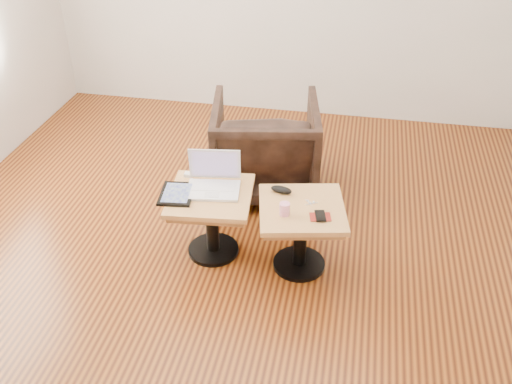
% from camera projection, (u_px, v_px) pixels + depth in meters
% --- Properties ---
extents(room_shell, '(4.52, 4.52, 2.71)m').
position_uv_depth(room_shell, '(229.00, 63.00, 3.21)').
color(room_shell, '#3D190B').
rests_on(room_shell, ground).
extents(side_table_left, '(0.58, 0.58, 0.48)m').
position_uv_depth(side_table_left, '(211.00, 209.00, 3.74)').
color(side_table_left, black).
rests_on(side_table_left, ground).
extents(side_table_right, '(0.62, 0.62, 0.48)m').
position_uv_depth(side_table_right, '(301.00, 222.00, 3.62)').
color(side_table_right, black).
rests_on(side_table_right, ground).
extents(laptop, '(0.37, 0.31, 0.24)m').
position_uv_depth(laptop, '(214.00, 182.00, 3.70)').
color(laptop, white).
rests_on(laptop, side_table_left).
extents(tablet, '(0.24, 0.29, 0.02)m').
position_uv_depth(tablet, '(177.00, 194.00, 3.65)').
color(tablet, black).
rests_on(tablet, side_table_left).
extents(charging_adapter, '(0.04, 0.04, 0.03)m').
position_uv_depth(charging_adapter, '(188.00, 174.00, 3.84)').
color(charging_adapter, white).
rests_on(charging_adapter, side_table_left).
extents(glasses_case, '(0.15, 0.09, 0.04)m').
position_uv_depth(glasses_case, '(281.00, 190.00, 3.67)').
color(glasses_case, black).
rests_on(glasses_case, side_table_right).
extents(striped_cup, '(0.08, 0.08, 0.08)m').
position_uv_depth(striped_cup, '(285.00, 209.00, 3.46)').
color(striped_cup, '#F33F8C').
rests_on(striped_cup, side_table_right).
extents(earbuds_tangle, '(0.08, 0.05, 0.02)m').
position_uv_depth(earbuds_tangle, '(310.00, 202.00, 3.58)').
color(earbuds_tangle, white).
rests_on(earbuds_tangle, side_table_right).
extents(phone_on_sleeve, '(0.14, 0.12, 0.02)m').
position_uv_depth(phone_on_sleeve, '(320.00, 216.00, 3.45)').
color(phone_on_sleeve, maroon).
rests_on(phone_on_sleeve, side_table_right).
extents(armchair, '(0.92, 0.94, 0.74)m').
position_uv_depth(armchair, '(265.00, 146.00, 4.41)').
color(armchair, black).
rests_on(armchair, ground).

